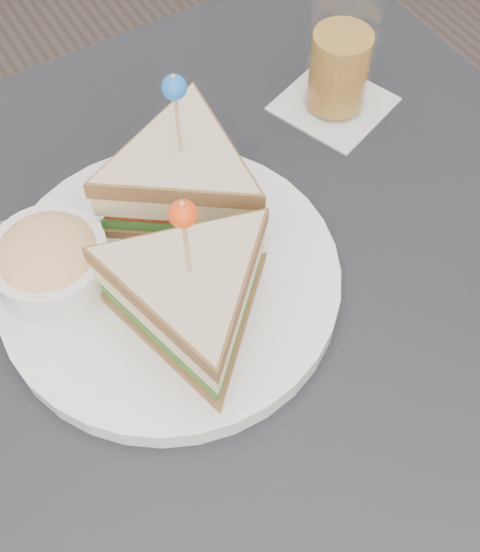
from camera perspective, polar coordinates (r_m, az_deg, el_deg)
The scene contains 4 objects.
ground_plane at distance 1.31m, azimuth -0.15°, elevation -19.92°, with size 3.50×3.50×0.00m, color #3F3833.
table at distance 0.67m, azimuth -0.29°, elevation -6.85°, with size 0.80×0.80×0.75m.
plate_meal at distance 0.59m, azimuth -5.75°, elevation 2.36°, with size 0.36×0.36×0.18m.
drink_set at distance 0.74m, azimuth 8.26°, elevation 17.21°, with size 0.14×0.14×0.14m.
Camera 1 is at (-0.15, -0.25, 1.28)m, focal length 45.00 mm.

